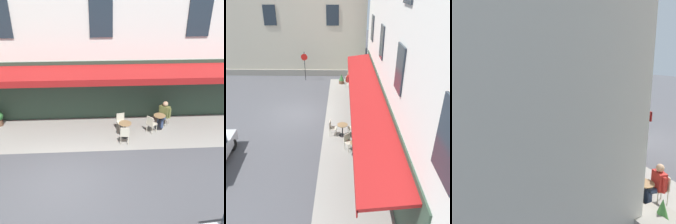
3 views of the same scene
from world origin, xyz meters
The scene contains 9 objects.
ground_plane centered at (0.00, 0.00, 0.00)m, with size 70.00×70.00×0.00m, color #4C4C51.
sidewalk_cafe_terrace centered at (-3.25, -3.40, 0.00)m, with size 20.50×3.20×0.01m, color gray.
cafe_table_near_entrance centered at (-2.69, -2.93, 0.49)m, with size 0.60×0.60×0.75m.
cafe_chair_cream_under_awning centered at (-2.61, -2.31, 0.55)m, with size 0.45×0.45×0.91m.
cafe_chair_cream_corner_left centered at (-2.54, -3.55, 0.55)m, with size 0.48×0.48×0.91m.
cafe_table_mid_terrace centered at (-4.50, -3.62, 0.49)m, with size 0.60×0.60×0.75m.
cafe_chair_cream_back_row centered at (-4.00, -3.23, 0.55)m, with size 0.56×0.56×0.91m.
cafe_chair_cream_kerbside centered at (-4.94, -4.07, 0.55)m, with size 0.57×0.57×0.91m.
seated_patron_in_olive centered at (-4.79, -3.92, 0.72)m, with size 0.67×0.67×1.35m.
Camera 1 is at (-1.48, 7.20, 6.49)m, focal length 39.62 mm.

